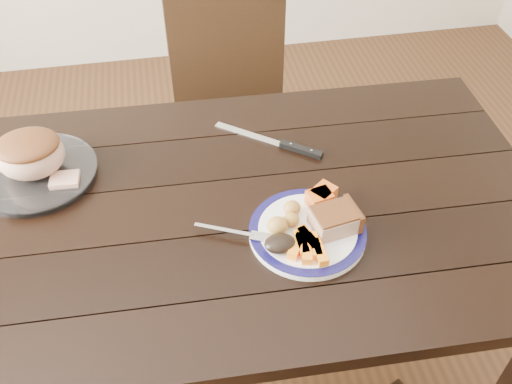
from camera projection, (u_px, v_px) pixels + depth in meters
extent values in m
plane|color=#472B16|center=(231.00, 362.00, 1.90)|extent=(4.00, 4.00, 0.00)
cube|color=black|center=(222.00, 211.00, 1.39)|extent=(1.63, 0.95, 0.04)
cube|color=black|center=(419.00, 188.00, 2.00)|extent=(0.07, 0.07, 0.71)
cube|color=black|center=(240.00, 132.00, 2.07)|extent=(0.44, 0.44, 0.04)
cube|color=black|center=(227.00, 43.00, 2.03)|extent=(0.42, 0.06, 0.46)
cube|color=black|center=(274.00, 144.00, 2.39)|extent=(0.04, 0.04, 0.43)
cube|color=black|center=(299.00, 204.00, 2.14)|extent=(0.04, 0.04, 0.43)
cube|color=black|center=(189.00, 158.00, 2.33)|extent=(0.04, 0.04, 0.43)
cube|color=black|center=(204.00, 220.00, 2.08)|extent=(0.04, 0.04, 0.43)
cylinder|color=white|center=(307.00, 232.00, 1.31)|extent=(0.27, 0.27, 0.02)
torus|color=#0F0C40|center=(308.00, 230.00, 1.30)|extent=(0.27, 0.27, 0.02)
cylinder|color=white|center=(37.00, 174.00, 1.45)|extent=(0.30, 0.30, 0.02)
cube|color=tan|center=(335.00, 220.00, 1.29)|extent=(0.11, 0.10, 0.04)
ellipsoid|color=gold|center=(292.00, 208.00, 1.32)|extent=(0.04, 0.04, 0.04)
ellipsoid|color=gold|center=(291.00, 220.00, 1.30)|extent=(0.04, 0.03, 0.03)
ellipsoid|color=gold|center=(278.00, 225.00, 1.28)|extent=(0.05, 0.04, 0.04)
cube|color=orange|center=(308.00, 239.00, 1.26)|extent=(0.04, 0.07, 0.02)
cube|color=orange|center=(301.00, 244.00, 1.25)|extent=(0.02, 0.07, 0.02)
cube|color=orange|center=(296.00, 246.00, 1.25)|extent=(0.05, 0.07, 0.02)
cube|color=orange|center=(307.00, 250.00, 1.24)|extent=(0.04, 0.07, 0.02)
cube|color=orange|center=(315.00, 246.00, 1.25)|extent=(0.03, 0.07, 0.02)
cube|color=orange|center=(308.00, 239.00, 1.26)|extent=(0.04, 0.07, 0.02)
cube|color=orange|center=(319.00, 252.00, 1.24)|extent=(0.03, 0.07, 0.02)
cube|color=orange|center=(319.00, 199.00, 1.34)|extent=(0.06, 0.06, 0.04)
cube|color=orange|center=(323.00, 195.00, 1.35)|extent=(0.07, 0.07, 0.04)
ellipsoid|color=black|center=(280.00, 243.00, 1.25)|extent=(0.07, 0.05, 0.03)
cube|color=silver|center=(224.00, 231.00, 1.30)|extent=(0.13, 0.07, 0.00)
cube|color=silver|center=(260.00, 237.00, 1.28)|extent=(0.05, 0.04, 0.00)
ellipsoid|color=tan|center=(31.00, 156.00, 1.41)|extent=(0.17, 0.14, 0.11)
cube|color=tan|center=(65.00, 180.00, 1.41)|extent=(0.07, 0.06, 0.02)
cube|color=silver|center=(248.00, 134.00, 1.58)|extent=(0.17, 0.14, 0.00)
cube|color=black|center=(301.00, 149.00, 1.52)|extent=(0.11, 0.09, 0.01)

